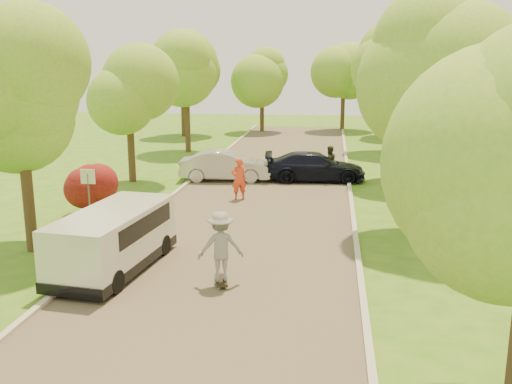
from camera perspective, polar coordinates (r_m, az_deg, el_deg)
The scene contains 23 objects.
ground at distance 17.09m, azimuth -3.45°, elevation -7.89°, with size 100.00×100.00×0.00m, color #356718.
road at distance 24.63m, azimuth 0.10°, elevation -1.29°, with size 8.00×60.00×0.01m, color #4C4438.
curb_left at distance 25.45m, azimuth -8.98°, elevation -0.86°, with size 0.18×60.00×0.12m, color #B2AD9E.
curb_right at distance 24.43m, azimuth 9.56°, elevation -1.46°, with size 0.18×60.00×0.12m, color #B2AD9E.
street_sign at distance 22.06m, azimuth -16.42°, elevation 0.63°, with size 0.55×0.06×2.17m.
red_shrub at distance 23.70m, azimuth -16.00°, elevation 0.34°, with size 1.70×1.70×1.95m.
tree_l_mida at distance 19.16m, azimuth -22.14°, elevation 9.33°, with size 4.71×4.60×7.39m.
tree_l_midb at distance 29.43m, azimuth -12.30°, elevation 9.79°, with size 4.30×4.20×6.62m.
tree_l_far at distance 38.85m, azimuth -6.69°, elevation 12.01°, with size 4.92×4.80×7.79m.
tree_r_mida at distance 21.03m, azimuth 18.65°, elevation 10.84°, with size 5.13×5.00×7.95m.
tree_r_midb at distance 29.89m, azimuth 14.53°, elevation 10.28°, with size 4.51×4.40×7.01m.
tree_r_far at distance 39.87m, azimuth 13.86°, elevation 12.27°, with size 5.33×5.20×8.34m.
tree_bg_a at distance 47.19m, azimuth -7.14°, elevation 11.97°, with size 5.12×5.00×7.72m.
tree_bg_b at distance 47.93m, azimuth 14.05°, elevation 11.97°, with size 5.12×5.00×7.95m.
tree_bg_c at distance 50.02m, azimuth 0.86°, elevation 11.78°, with size 4.92×4.80×7.33m.
tree_bg_d at distance 51.68m, azimuth 9.05°, elevation 11.99°, with size 5.12×5.00×7.72m.
minivan at distance 17.36m, azimuth -13.98°, elevation -4.55°, with size 2.49×5.11×1.83m.
silver_sedan at distance 29.57m, azimuth -3.07°, elevation 2.64°, with size 1.64×4.70×1.55m, color #A7A7AB.
dark_sedan at distance 29.58m, azimuth 5.91°, elevation 2.53°, with size 2.09×5.15×1.49m, color black.
longboard at distance 16.09m, azimuth -3.50°, elevation -8.83°, with size 0.56×1.05×0.12m.
skateboarder at distance 15.75m, azimuth -3.55°, elevation -5.44°, with size 1.27×0.73×1.97m, color gray.
person_striped at distance 25.38m, azimuth -1.72°, elevation 1.31°, with size 0.69×0.45×1.89m, color red.
person_olive at distance 30.16m, azimuth 7.33°, elevation 2.95°, with size 0.85×0.66×1.75m, color #2E341F.
Camera 1 is at (3.13, -15.66, 6.09)m, focal length 40.00 mm.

